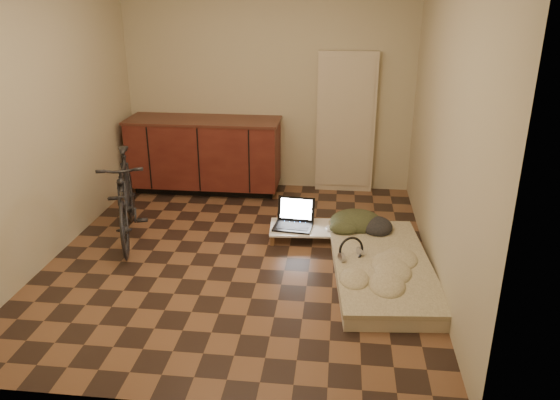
# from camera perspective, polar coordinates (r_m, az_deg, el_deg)

# --- Properties ---
(room_shell) EXTENTS (3.50, 4.00, 2.60)m
(room_shell) POSITION_cam_1_polar(r_m,az_deg,el_deg) (4.78, -4.45, 8.19)
(room_shell) COLOR brown
(room_shell) RESTS_ON ground
(cabinets) EXTENTS (1.84, 0.62, 0.91)m
(cabinets) POSITION_cam_1_polar(r_m,az_deg,el_deg) (6.76, -7.85, 4.72)
(cabinets) COLOR black
(cabinets) RESTS_ON ground
(appliance_panel) EXTENTS (0.70, 0.10, 1.70)m
(appliance_panel) POSITION_cam_1_polar(r_m,az_deg,el_deg) (6.69, 6.89, 7.98)
(appliance_panel) COLOR beige
(appliance_panel) RESTS_ON ground
(bicycle) EXTENTS (0.89, 1.58, 0.98)m
(bicycle) POSITION_cam_1_polar(r_m,az_deg,el_deg) (5.60, -15.87, 0.74)
(bicycle) COLOR black
(bicycle) RESTS_ON ground
(futon) EXTENTS (0.98, 1.80, 0.15)m
(futon) POSITION_cam_1_polar(r_m,az_deg,el_deg) (4.93, 10.56, -7.00)
(futon) COLOR beige
(futon) RESTS_ON ground
(clothing_pile) EXTENTS (0.59, 0.51, 0.22)m
(clothing_pile) POSITION_cam_1_polar(r_m,az_deg,el_deg) (5.48, 8.53, -1.71)
(clothing_pile) COLOR #333921
(clothing_pile) RESTS_ON futon
(headphones) EXTENTS (0.35, 0.34, 0.18)m
(headphones) POSITION_cam_1_polar(r_m,az_deg,el_deg) (4.86, 7.46, -5.10)
(headphones) COLOR black
(headphones) RESTS_ON futon
(lap_desk) EXTENTS (0.73, 0.50, 0.12)m
(lap_desk) POSITION_cam_1_polar(r_m,az_deg,el_deg) (5.55, 2.58, -2.95)
(lap_desk) COLOR brown
(lap_desk) RESTS_ON ground
(laptop) EXTENTS (0.41, 0.38, 0.26)m
(laptop) POSITION_cam_1_polar(r_m,az_deg,el_deg) (5.54, 1.47, -2.20)
(laptop) COLOR black
(laptop) RESTS_ON lap_desk
(mouse) EXTENTS (0.09, 0.12, 0.04)m
(mouse) POSITION_cam_1_polar(r_m,az_deg,el_deg) (5.47, 5.13, -3.00)
(mouse) COLOR silver
(mouse) RESTS_ON lap_desk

